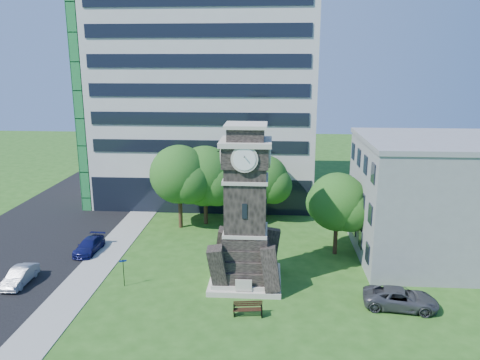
# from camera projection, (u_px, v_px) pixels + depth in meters

# --- Properties ---
(ground) EXTENTS (160.00, 160.00, 0.00)m
(ground) POSITION_uv_depth(u_px,v_px,m) (203.00, 292.00, 34.39)
(ground) COLOR #245217
(ground) RESTS_ON ground
(sidewalk) EXTENTS (3.00, 70.00, 0.06)m
(sidewalk) POSITION_uv_depth(u_px,v_px,m) (101.00, 261.00, 39.85)
(sidewalk) COLOR gray
(sidewalk) RESTS_ON ground
(street) EXTENTS (14.00, 80.00, 0.02)m
(street) POSITION_uv_depth(u_px,v_px,m) (5.00, 258.00, 40.43)
(street) COLOR black
(street) RESTS_ON ground
(clock_tower) EXTENTS (5.40, 5.40, 12.22)m
(clock_tower) POSITION_uv_depth(u_px,v_px,m) (246.00, 217.00, 34.83)
(clock_tower) COLOR beige
(clock_tower) RESTS_ON ground
(office_tall) EXTENTS (26.20, 15.11, 28.60)m
(office_tall) POSITION_uv_depth(u_px,v_px,m) (206.00, 81.00, 56.12)
(office_tall) COLOR silver
(office_tall) RESTS_ON ground
(office_low) EXTENTS (15.20, 12.20, 10.40)m
(office_low) POSITION_uv_depth(u_px,v_px,m) (450.00, 199.00, 39.52)
(office_low) COLOR gray
(office_low) RESTS_ON ground
(car_street_mid) EXTENTS (1.38, 3.85, 1.26)m
(car_street_mid) POSITION_uv_depth(u_px,v_px,m) (20.00, 276.00, 35.59)
(car_street_mid) COLOR #9C9EA3
(car_street_mid) RESTS_ON ground
(car_street_north) EXTENTS (1.89, 4.25, 1.21)m
(car_street_north) POSITION_uv_depth(u_px,v_px,m) (89.00, 246.00, 41.58)
(car_street_north) COLOR #121550
(car_street_north) RESTS_ON ground
(car_east_lot) EXTENTS (5.28, 2.93, 1.40)m
(car_east_lot) POSITION_uv_depth(u_px,v_px,m) (400.00, 298.00, 32.09)
(car_east_lot) COLOR #434347
(car_east_lot) RESTS_ON ground
(park_bench) EXTENTS (1.95, 0.52, 1.01)m
(park_bench) POSITION_uv_depth(u_px,v_px,m) (248.00, 308.00, 31.13)
(park_bench) COLOR black
(park_bench) RESTS_ON ground
(street_sign) EXTENTS (0.52, 0.05, 2.18)m
(street_sign) POSITION_uv_depth(u_px,v_px,m) (123.00, 269.00, 35.05)
(street_sign) COLOR black
(street_sign) RESTS_ON ground
(tree_nw) EXTENTS (6.47, 5.88, 8.54)m
(tree_nw) POSITION_uv_depth(u_px,v_px,m) (180.00, 176.00, 46.71)
(tree_nw) COLOR #332114
(tree_nw) RESTS_ON ground
(tree_nc) EXTENTS (6.84, 6.22, 8.25)m
(tree_nc) POSITION_uv_depth(u_px,v_px,m) (206.00, 178.00, 47.88)
(tree_nc) COLOR #332114
(tree_nc) RESTS_ON ground
(tree_ne) EXTENTS (5.69, 5.17, 7.08)m
(tree_ne) POSITION_uv_depth(u_px,v_px,m) (265.00, 181.00, 49.19)
(tree_ne) COLOR #332114
(tree_ne) RESTS_ON ground
(tree_east) EXTENTS (5.56, 5.06, 7.32)m
(tree_east) POSITION_uv_depth(u_px,v_px,m) (338.00, 204.00, 40.27)
(tree_east) COLOR #332114
(tree_east) RESTS_ON ground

